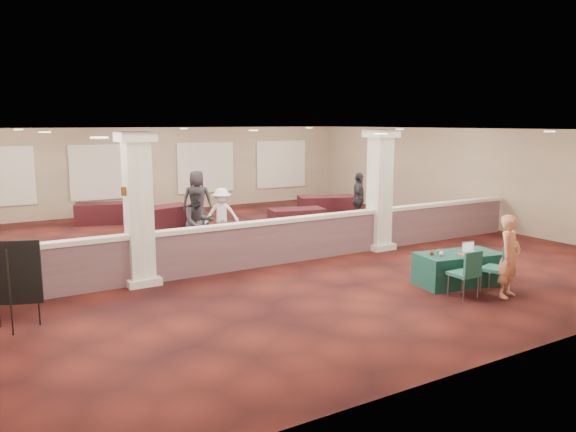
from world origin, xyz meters
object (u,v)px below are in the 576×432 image
easel_board (13,274)px  far_table_front_center (295,232)px  far_table_front_right (297,219)px  attendee_a (198,223)px  conf_chair_main (501,265)px  far_table_back_right (327,207)px  attendee_b (222,214)px  attendee_c (359,199)px  far_table_back_left (102,213)px  attendee_d (197,200)px  near_table (458,269)px  far_table_back_center (166,217)px  woman (509,256)px  conf_chair_side (467,270)px

easel_board → far_table_front_center: bearing=45.1°
far_table_front_right → attendee_a: 4.37m
conf_chair_main → far_table_back_right: 9.35m
attendee_b → attendee_c: (4.84, -0.20, 0.12)m
far_table_front_center → far_table_front_right: size_ratio=0.94×
conf_chair_main → far_table_back_left: 13.15m
far_table_back_right → attendee_d: size_ratio=1.04×
near_table → easel_board: 8.53m
conf_chair_main → far_table_back_right: conf_chair_main is taller
easel_board → far_table_back_center: bearing=76.4°
woman → attendee_b: 8.21m
easel_board → woman: size_ratio=0.93×
conf_chair_side → woman: 0.89m
attendee_b → far_table_front_right: bearing=26.0°
far_table_front_center → attendee_c: bearing=20.4°
near_table → far_table_back_right: bearing=84.1°
attendee_a → far_table_back_center: bearing=81.7°
conf_chair_side → easel_board: 8.14m
conf_chair_side → far_table_back_center: 10.56m
attendee_a → woman: bearing=-58.1°
conf_chair_side → woman: size_ratio=0.59×
conf_chair_main → easel_board: (-8.50, 2.79, 0.37)m
conf_chair_main → attendee_c: attendee_c is taller
far_table_front_right → far_table_back_center: size_ratio=0.99×
near_table → attendee_d: size_ratio=0.92×
far_table_back_right → far_table_front_right: bearing=-147.5°
far_table_front_center → easel_board: bearing=-155.6°
far_table_back_center → attendee_d: (0.68, -1.00, 0.60)m
far_table_back_center → attendee_c: 6.33m
far_table_front_center → attendee_b: (-1.61, 1.40, 0.44)m
near_table → attendee_b: bearing=120.0°
far_table_front_right → far_table_back_center: bearing=142.1°
attendee_a → far_table_back_left: bearing=99.3°
easel_board → attendee_d: size_ratio=0.79×
attendee_a → attendee_d: bearing=68.3°
far_table_back_left → far_table_back_right: far_table_back_right is taller
attendee_c → far_table_back_left: bearing=102.2°
conf_chair_main → far_table_back_right: (2.15, 9.09, -0.19)m
attendee_b → attendee_c: 4.85m
conf_chair_side → attendee_a: attendee_a is taller
conf_chair_main → attendee_b: (-2.61, 7.59, 0.17)m
near_table → easel_board: easel_board is taller
attendee_b → attendee_d: size_ratio=0.80×
easel_board → attendee_a: bearing=56.6°
far_table_front_right → attendee_a: bearing=-157.4°
conf_chair_side → far_table_back_right: (2.96, 8.96, -0.16)m
conf_chair_main → attendee_a: size_ratio=0.57×
attendee_a → attendee_b: size_ratio=1.15×
conf_chair_side → far_table_back_right: size_ratio=0.48×
far_table_back_center → far_table_front_right: bearing=-37.9°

